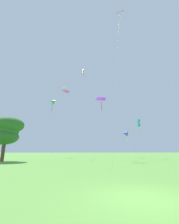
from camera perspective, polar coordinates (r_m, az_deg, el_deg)
ground_plane at (r=6.70m, az=19.56°, el=-28.46°), size 400.00×400.00×0.00m
kite_white_distant at (r=46.97m, az=-9.60°, el=8.94°), size 1.57×11.21×20.85m
kite_red_high at (r=27.89m, az=11.32°, el=31.29°), size 4.43×6.45×23.71m
kite_pink_low at (r=51.32m, az=-8.96°, el=6.75°), size 4.32×5.55×22.21m
kite_orange_box at (r=52.64m, az=-2.40°, el=14.62°), size 3.66×4.41×28.53m
kite_purple_streamer at (r=31.97m, az=4.34°, el=4.07°), size 3.27×5.48×13.13m
kite_teal_box at (r=41.49m, az=18.02°, el=-4.07°), size 1.41×6.98×9.79m
kite_blue_delta at (r=45.70m, az=13.33°, el=-7.85°), size 2.80×10.74×7.62m
kite_green_small at (r=53.16m, az=-13.80°, el=3.83°), size 2.24×9.73×19.16m
tree_right_cluster at (r=31.31m, az=-28.84°, el=-6.18°), size 5.83×5.30×7.83m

